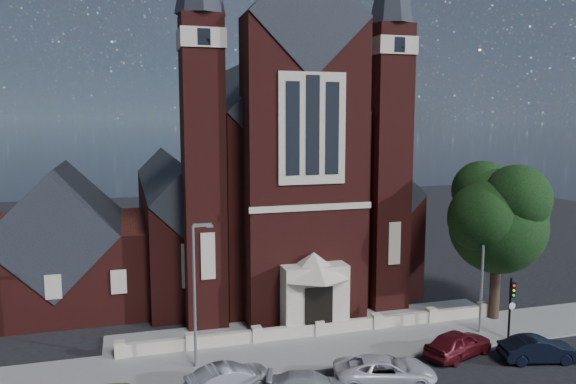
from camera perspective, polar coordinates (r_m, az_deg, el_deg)
name	(u,v)px	position (r m, az deg, el deg)	size (l,w,h in m)	color
ground	(282,296)	(44.19, -0.61, -10.48)	(120.00, 120.00, 0.00)	black
pavement_strip	(330,349)	(34.83, 4.25, -15.58)	(60.00, 5.00, 0.12)	gray
forecourt_paving	(308,325)	(38.33, 2.09, -13.36)	(26.00, 3.00, 0.14)	gray
forecourt_wall	(318,336)	(36.57, 3.11, -14.42)	(24.00, 0.40, 0.90)	#B6A990
church	(258,180)	(50.02, -3.09, 1.22)	(20.01, 34.90, 29.20)	#451612
parish_hall	(62,250)	(44.76, -21.96, -5.48)	(12.00, 12.20, 10.24)	#451612
street_tree	(502,220)	(39.88, 20.94, -2.65)	(6.40, 6.60, 10.70)	black
street_lamp_left	(196,288)	(31.02, -9.34, -9.56)	(1.16, 0.22, 8.09)	gray
street_lamp_right	(484,263)	(37.55, 19.28, -6.87)	(1.16, 0.22, 8.09)	gray
traffic_signal	(511,301)	(37.42, 21.72, -10.24)	(0.28, 0.42, 4.00)	black
car_silver_a	(230,379)	(29.65, -5.93, -18.38)	(1.52, 4.37, 1.44)	gray
car_white_suv	(385,371)	(30.72, 9.83, -17.46)	(2.43, 5.27, 1.46)	silver
car_dark_red	(458,344)	(34.85, 16.90, -14.52)	(1.82, 4.53, 1.54)	#550E15
car_navy	(539,349)	(35.74, 24.10, -14.40)	(1.50, 4.29, 1.41)	black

